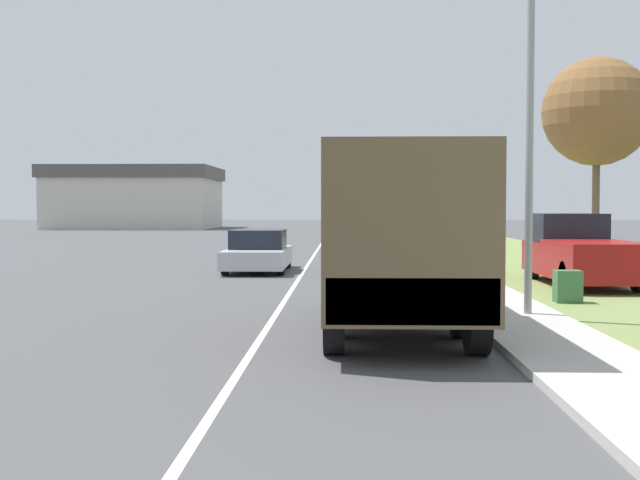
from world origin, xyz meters
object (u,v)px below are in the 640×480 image
object	(u,v)px
car_third_ahead	(353,227)
lamp_post	(520,71)
pickup_truck	(578,252)
military_truck	(396,232)
car_nearest_ahead	(258,252)
car_second_ahead	(358,237)

from	to	relation	value
car_third_ahead	lamp_post	xyz separation A→B (m)	(2.64, -38.28, 3.85)
car_third_ahead	lamp_post	size ratio (longest dim) A/B	0.53
pickup_truck	lamp_post	bearing A→B (deg)	-114.25
military_truck	car_third_ahead	world-z (taller)	military_truck
military_truck	lamp_post	xyz separation A→B (m)	(2.35, 1.45, 2.92)
car_nearest_ahead	pickup_truck	size ratio (longest dim) A/B	0.85
car_second_ahead	lamp_post	world-z (taller)	lamp_post
lamp_post	car_nearest_ahead	bearing A→B (deg)	118.61
military_truck	car_third_ahead	size ratio (longest dim) A/B	1.72
military_truck	car_second_ahead	distance (m)	25.44
lamp_post	pickup_truck	bearing A→B (deg)	65.75
pickup_truck	lamp_post	distance (m)	8.39
car_nearest_ahead	pickup_truck	world-z (taller)	pickup_truck
car_nearest_ahead	pickup_truck	xyz separation A→B (m)	(9.13, -4.20, 0.27)
military_truck	car_nearest_ahead	world-z (taller)	military_truck
car_nearest_ahead	car_second_ahead	size ratio (longest dim) A/B	1.06
military_truck	pickup_truck	xyz separation A→B (m)	(5.44, 8.32, -0.78)
military_truck	lamp_post	size ratio (longest dim) A/B	0.91
car_third_ahead	pickup_truck	xyz separation A→B (m)	(5.74, -31.42, 0.15)
car_second_ahead	lamp_post	size ratio (longest dim) A/B	0.57
car_second_ahead	pickup_truck	distance (m)	18.01
car_nearest_ahead	lamp_post	distance (m)	13.22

